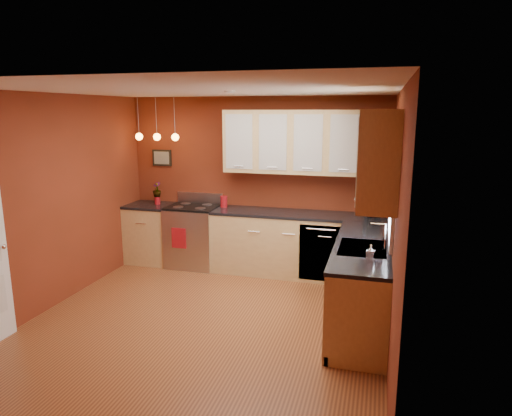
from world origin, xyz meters
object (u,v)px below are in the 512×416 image
(gas_range, at_px, (194,235))
(soap_pump, at_px, (371,253))
(sink, at_px, (363,250))
(coffee_maker, at_px, (373,207))
(red_canister, at_px, (224,202))

(gas_range, distance_m, soap_pump, 3.38)
(sink, xyz_separation_m, coffee_maker, (0.06, 1.56, 0.16))
(gas_range, height_order, coffee_maker, coffee_maker)
(sink, xyz_separation_m, soap_pump, (0.09, -0.45, 0.11))
(soap_pump, bearing_deg, red_canister, 137.49)
(gas_range, xyz_separation_m, red_canister, (0.47, 0.11, 0.55))
(coffee_maker, relative_size, soap_pump, 1.77)
(coffee_maker, xyz_separation_m, soap_pump, (0.03, -2.01, -0.05))
(soap_pump, bearing_deg, coffee_maker, 90.81)
(red_canister, xyz_separation_m, coffee_maker, (2.21, -0.04, 0.05))
(sink, relative_size, soap_pump, 4.27)
(sink, xyz_separation_m, red_canister, (-2.15, 1.61, 0.11))
(gas_range, relative_size, soap_pump, 6.77)
(red_canister, height_order, soap_pump, red_canister)
(red_canister, bearing_deg, sink, -36.74)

